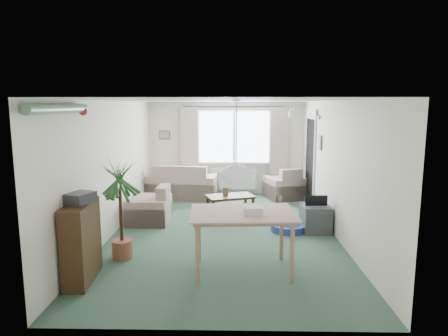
{
  "coord_description": "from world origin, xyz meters",
  "views": [
    {
      "loc": [
        0.15,
        -7.09,
        2.33
      ],
      "look_at": [
        0.0,
        0.3,
        1.15
      ],
      "focal_mm": 32.0,
      "sensor_mm": 36.0,
      "label": 1
    }
  ],
  "objects_px": {
    "bookshelf": "(82,242)",
    "tv_cube": "(315,218)",
    "sofa": "(182,181)",
    "armchair_left": "(149,204)",
    "pet_bed": "(288,227)",
    "dining_table": "(242,242)",
    "houseplant": "(121,209)",
    "armchair_corner": "(285,183)",
    "coffee_table": "(230,205)"
  },
  "relations": [
    {
      "from": "bookshelf",
      "to": "tv_cube",
      "type": "distance_m",
      "value": 4.16
    },
    {
      "from": "sofa",
      "to": "bookshelf",
      "type": "bearing_deg",
      "value": 86.26
    },
    {
      "from": "armchair_left",
      "to": "bookshelf",
      "type": "distance_m",
      "value": 2.68
    },
    {
      "from": "armchair_left",
      "to": "bookshelf",
      "type": "height_order",
      "value": "bookshelf"
    },
    {
      "from": "pet_bed",
      "to": "dining_table",
      "type": "bearing_deg",
      "value": -116.41
    },
    {
      "from": "houseplant",
      "to": "tv_cube",
      "type": "height_order",
      "value": "houseplant"
    },
    {
      "from": "dining_table",
      "to": "tv_cube",
      "type": "relative_size",
      "value": 2.47
    },
    {
      "from": "pet_bed",
      "to": "armchair_corner",
      "type": "bearing_deg",
      "value": 84.16
    },
    {
      "from": "coffee_table",
      "to": "bookshelf",
      "type": "relative_size",
      "value": 0.91
    },
    {
      "from": "coffee_table",
      "to": "houseplant",
      "type": "height_order",
      "value": "houseplant"
    },
    {
      "from": "armchair_corner",
      "to": "dining_table",
      "type": "distance_m",
      "value": 4.61
    },
    {
      "from": "armchair_left",
      "to": "pet_bed",
      "type": "distance_m",
      "value": 2.77
    },
    {
      "from": "tv_cube",
      "to": "houseplant",
      "type": "bearing_deg",
      "value": -159.36
    },
    {
      "from": "armchair_left",
      "to": "pet_bed",
      "type": "bearing_deg",
      "value": 81.29
    },
    {
      "from": "armchair_corner",
      "to": "dining_table",
      "type": "bearing_deg",
      "value": 56.79
    },
    {
      "from": "coffee_table",
      "to": "tv_cube",
      "type": "height_order",
      "value": "tv_cube"
    },
    {
      "from": "armchair_left",
      "to": "dining_table",
      "type": "relative_size",
      "value": 0.62
    },
    {
      "from": "sofa",
      "to": "pet_bed",
      "type": "bearing_deg",
      "value": 135.94
    },
    {
      "from": "pet_bed",
      "to": "armchair_left",
      "type": "bearing_deg",
      "value": 169.78
    },
    {
      "from": "dining_table",
      "to": "tv_cube",
      "type": "distance_m",
      "value": 2.3
    },
    {
      "from": "houseplant",
      "to": "armchair_corner",
      "type": "bearing_deg",
      "value": 53.35
    },
    {
      "from": "sofa",
      "to": "armchair_left",
      "type": "xyz_separation_m",
      "value": [
        -0.4,
        -2.17,
        -0.06
      ]
    },
    {
      "from": "armchair_corner",
      "to": "houseplant",
      "type": "xyz_separation_m",
      "value": [
        -3.0,
        -4.03,
        0.38
      ]
    },
    {
      "from": "bookshelf",
      "to": "armchair_corner",
      "type": "bearing_deg",
      "value": 51.76
    },
    {
      "from": "armchair_left",
      "to": "houseplant",
      "type": "distance_m",
      "value": 1.93
    },
    {
      "from": "bookshelf",
      "to": "dining_table",
      "type": "bearing_deg",
      "value": 5.57
    },
    {
      "from": "houseplant",
      "to": "pet_bed",
      "type": "distance_m",
      "value": 3.15
    },
    {
      "from": "sofa",
      "to": "dining_table",
      "type": "relative_size",
      "value": 1.28
    },
    {
      "from": "armchair_left",
      "to": "dining_table",
      "type": "xyz_separation_m",
      "value": [
        1.8,
        -2.31,
        0.05
      ]
    },
    {
      "from": "coffee_table",
      "to": "armchair_corner",
      "type": "bearing_deg",
      "value": 49.91
    },
    {
      "from": "pet_bed",
      "to": "bookshelf",
      "type": "bearing_deg",
      "value": -144.56
    },
    {
      "from": "sofa",
      "to": "armchair_left",
      "type": "distance_m",
      "value": 2.21
    },
    {
      "from": "sofa",
      "to": "coffee_table",
      "type": "distance_m",
      "value": 2.05
    },
    {
      "from": "armchair_corner",
      "to": "armchair_left",
      "type": "height_order",
      "value": "armchair_corner"
    },
    {
      "from": "armchair_left",
      "to": "tv_cube",
      "type": "bearing_deg",
      "value": 82.72
    },
    {
      "from": "sofa",
      "to": "coffee_table",
      "type": "height_order",
      "value": "sofa"
    },
    {
      "from": "bookshelf",
      "to": "sofa",
      "type": "bearing_deg",
      "value": 77.68
    },
    {
      "from": "tv_cube",
      "to": "dining_table",
      "type": "bearing_deg",
      "value": -130.32
    },
    {
      "from": "coffee_table",
      "to": "houseplant",
      "type": "distance_m",
      "value": 2.97
    },
    {
      "from": "sofa",
      "to": "houseplant",
      "type": "height_order",
      "value": "houseplant"
    },
    {
      "from": "armchair_corner",
      "to": "bookshelf",
      "type": "distance_m",
      "value": 5.83
    },
    {
      "from": "bookshelf",
      "to": "tv_cube",
      "type": "relative_size",
      "value": 1.95
    },
    {
      "from": "armchair_corner",
      "to": "tv_cube",
      "type": "bearing_deg",
      "value": 76.43
    },
    {
      "from": "houseplant",
      "to": "tv_cube",
      "type": "relative_size",
      "value": 2.85
    },
    {
      "from": "houseplant",
      "to": "dining_table",
      "type": "height_order",
      "value": "houseplant"
    },
    {
      "from": "coffee_table",
      "to": "pet_bed",
      "type": "distance_m",
      "value": 1.5
    },
    {
      "from": "armchair_left",
      "to": "sofa",
      "type": "bearing_deg",
      "value": 171.06
    },
    {
      "from": "dining_table",
      "to": "coffee_table",
      "type": "bearing_deg",
      "value": 93.8
    },
    {
      "from": "tv_cube",
      "to": "pet_bed",
      "type": "height_order",
      "value": "tv_cube"
    },
    {
      "from": "armchair_left",
      "to": "houseplant",
      "type": "height_order",
      "value": "houseplant"
    }
  ]
}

